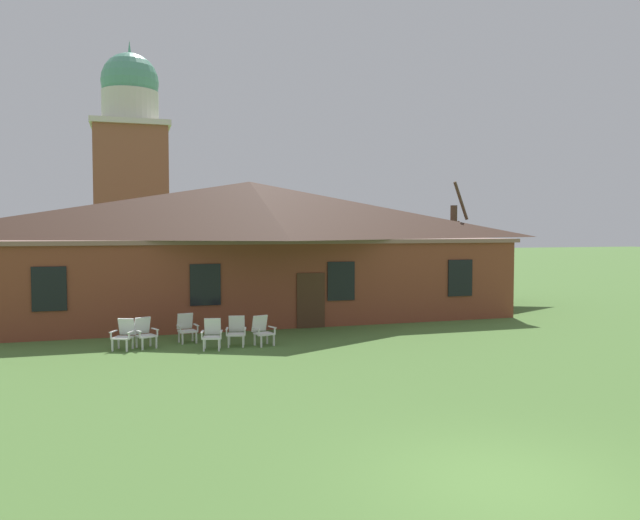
{
  "coord_description": "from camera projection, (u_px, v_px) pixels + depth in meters",
  "views": [
    {
      "loc": [
        -5.2,
        -7.64,
        3.75
      ],
      "look_at": [
        -0.06,
        8.83,
        2.89
      ],
      "focal_mm": 34.42,
      "sensor_mm": 36.0,
      "label": 1
    }
  ],
  "objects": [
    {
      "name": "ground_plane",
      "position": [
        502.0,
        484.0,
        9.02
      ],
      "size": [
        200.0,
        200.0,
        0.0
      ],
      "primitive_type": "plane",
      "color": "#517A38"
    },
    {
      "name": "brick_building",
      "position": [
        250.0,
        246.0,
        27.58
      ],
      "size": [
        21.57,
        10.4,
        5.89
      ],
      "color": "brown",
      "rests_on": "ground"
    },
    {
      "name": "dome_tower",
      "position": [
        131.0,
        174.0,
        42.59
      ],
      "size": [
        5.18,
        5.18,
        16.78
      ],
      "color": "#93563D",
      "rests_on": "ground"
    },
    {
      "name": "lawn_chair_by_porch",
      "position": [
        124.0,
        333.0,
        19.15
      ],
      "size": [
        0.79,
        0.84,
        0.96
      ],
      "color": "white",
      "rests_on": "ground"
    },
    {
      "name": "lawn_chair_near_door",
      "position": [
        145.0,
        332.0,
        19.44
      ],
      "size": [
        0.78,
        0.83,
        0.96
      ],
      "color": "white",
      "rests_on": "ground"
    },
    {
      "name": "lawn_chair_left_end",
      "position": [
        186.0,
        327.0,
        20.35
      ],
      "size": [
        0.71,
        0.75,
        0.96
      ],
      "color": "silver",
      "rests_on": "ground"
    },
    {
      "name": "lawn_chair_middle",
      "position": [
        212.0,
        333.0,
        19.19
      ],
      "size": [
        0.72,
        0.77,
        0.96
      ],
      "color": "white",
      "rests_on": "ground"
    },
    {
      "name": "lawn_chair_right_end",
      "position": [
        236.0,
        330.0,
        19.76
      ],
      "size": [
        0.73,
        0.77,
        0.96
      ],
      "color": "silver",
      "rests_on": "ground"
    },
    {
      "name": "lawn_chair_far_side",
      "position": [
        262.0,
        330.0,
        19.85
      ],
      "size": [
        0.75,
        0.8,
        0.96
      ],
      "color": "silver",
      "rests_on": "ground"
    },
    {
      "name": "bare_tree_beside_building",
      "position": [
        455.0,
        247.0,
        32.67
      ],
      "size": [
        1.67,
        1.7,
        6.26
      ],
      "color": "brown",
      "rests_on": "ground"
    }
  ]
}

